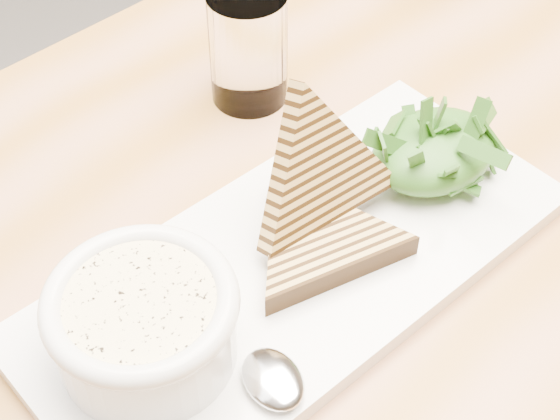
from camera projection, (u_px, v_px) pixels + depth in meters
table_top at (460, 257)px, 0.65m from camera, size 1.31×0.94×0.04m
table_leg_br at (503, 96)px, 1.36m from camera, size 0.06×0.06×0.71m
platter at (298, 267)px, 0.61m from camera, size 0.41×0.20×0.02m
soup_bowl at (145, 331)px, 0.53m from camera, size 0.11×0.11×0.05m
soup at (140, 304)px, 0.51m from camera, size 0.10×0.10×0.01m
bowl_rim at (140, 302)px, 0.51m from camera, size 0.12×0.12×0.01m
sandwich_flat at (319, 242)px, 0.60m from camera, size 0.16×0.16×0.02m
sandwich_lean at (320, 173)px, 0.60m from camera, size 0.14×0.13×0.16m
salad_base at (434, 150)px, 0.65m from camera, size 0.10×0.08×0.04m
arugula_pile at (435, 144)px, 0.64m from camera, size 0.11×0.10×0.05m
spoon_bowl at (273, 379)px, 0.53m from camera, size 0.04×0.05×0.01m
glass_near at (248, 48)px, 0.71m from camera, size 0.07×0.07×0.10m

